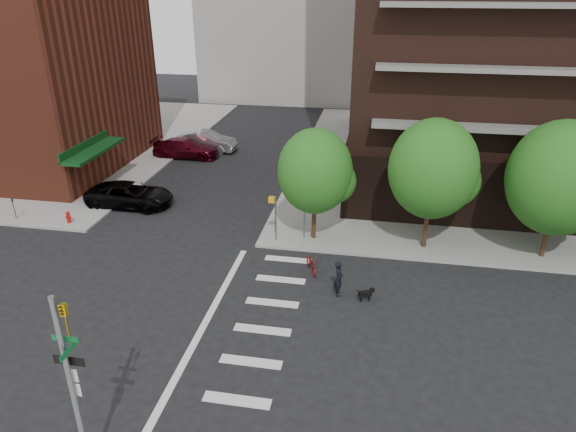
{
  "coord_description": "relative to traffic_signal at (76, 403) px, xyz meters",
  "views": [
    {
      "loc": [
        7.11,
        -16.91,
        13.22
      ],
      "look_at": [
        3.0,
        6.0,
        2.5
      ],
      "focal_mm": 32.0,
      "sensor_mm": 36.0,
      "label": 1
    }
  ],
  "objects": [
    {
      "name": "sidewalk_nw",
      "position": [
        -24.03,
        30.99,
        -2.62
      ],
      "size": [
        31.0,
        33.0,
        0.15
      ],
      "primitive_type": "cube",
      "color": "gray",
      "rests_on": "ground"
    },
    {
      "name": "parked_car_silver",
      "position": [
        -6.66,
        30.74,
        -1.86
      ],
      "size": [
        1.98,
        5.17,
        1.68
      ],
      "primitive_type": "imported",
      "rotation": [
        0.0,
        0.0,
        1.53
      ],
      "color": "#999C9F",
      "rests_on": "ground"
    },
    {
      "name": "tree_a",
      "position": [
        4.47,
        15.99,
        1.35
      ],
      "size": [
        4.0,
        4.0,
        5.9
      ],
      "color": "#301E11",
      "rests_on": "sidewalk_ne"
    },
    {
      "name": "crosswalk",
      "position": [
        2.68,
        7.49,
        -2.69
      ],
      "size": [
        3.85,
        13.0,
        0.01
      ],
      "color": "silver",
      "rests_on": "ground"
    },
    {
      "name": "parked_car_maroon",
      "position": [
        -7.73,
        28.73,
        -1.92
      ],
      "size": [
        2.29,
        5.4,
        1.55
      ],
      "primitive_type": "imported",
      "rotation": [
        0.0,
        0.0,
        1.59
      ],
      "color": "#430612",
      "rests_on": "ground"
    },
    {
      "name": "tree_b",
      "position": [
        10.47,
        15.99,
        1.85
      ],
      "size": [
        4.5,
        4.5,
        6.65
      ],
      "color": "#301E11",
      "rests_on": "sidewalk_ne"
    },
    {
      "name": "pedestrian_signal",
      "position": [
        2.79,
        15.42,
        -0.84
      ],
      "size": [
        2.18,
        0.67,
        2.6
      ],
      "color": "slate",
      "rests_on": "sidewalk_ne"
    },
    {
      "name": "parking_meter",
      "position": [
        -13.53,
        15.29,
        -1.74
      ],
      "size": [
        0.1,
        0.08,
        1.32
      ],
      "color": "black",
      "rests_on": "sidewalk_nw"
    },
    {
      "name": "fire_hydrant",
      "position": [
        -10.03,
        15.29,
        -2.15
      ],
      "size": [
        0.24,
        0.24,
        0.73
      ],
      "color": "#A50C0C",
      "rests_on": "sidewalk_nw"
    },
    {
      "name": "dog_walker",
      "position": [
        6.32,
        10.7,
        -1.83
      ],
      "size": [
        0.68,
        0.5,
        1.74
      ],
      "primitive_type": "imported",
      "rotation": [
        0.0,
        0.0,
        1.7
      ],
      "color": "black",
      "rests_on": "ground"
    },
    {
      "name": "ground",
      "position": [
        0.47,
        7.49,
        -2.7
      ],
      "size": [
        120.0,
        120.0,
        0.0
      ],
      "primitive_type": "plane",
      "color": "black",
      "rests_on": "ground"
    },
    {
      "name": "traffic_signal",
      "position": [
        0.0,
        0.0,
        0.0
      ],
      "size": [
        0.9,
        0.75,
        6.0
      ],
      "color": "slate",
      "rests_on": "sidewalk_s"
    },
    {
      "name": "sidewalk_ne",
      "position": [
        20.97,
        30.99,
        -2.62
      ],
      "size": [
        39.0,
        33.0,
        0.15
      ],
      "primitive_type": "cube",
      "color": "gray",
      "rests_on": "ground"
    },
    {
      "name": "tree_c",
      "position": [
        16.47,
        15.99,
        1.75
      ],
      "size": [
        5.0,
        5.0,
        6.8
      ],
      "color": "#301E11",
      "rests_on": "sidewalk_ne"
    },
    {
      "name": "dog",
      "position": [
        7.6,
        10.41,
        -2.31
      ],
      "size": [
        0.73,
        0.43,
        0.61
      ],
      "rotation": [
        0.0,
        0.0,
        0.39
      ],
      "color": "black",
      "rests_on": "ground"
    },
    {
      "name": "parked_car_black",
      "position": [
        -7.73,
        18.63,
        -1.94
      ],
      "size": [
        2.54,
        5.48,
        1.52
      ],
      "primitive_type": "imported",
      "rotation": [
        0.0,
        0.0,
        1.57
      ],
      "color": "black",
      "rests_on": "ground"
    },
    {
      "name": "scooter",
      "position": [
        4.83,
        12.54,
        -2.26
      ],
      "size": [
        1.19,
        1.78,
        0.88
      ],
      "primitive_type": "imported",
      "rotation": [
        0.0,
        0.0,
        0.39
      ],
      "color": "maroon",
      "rests_on": "ground"
    }
  ]
}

